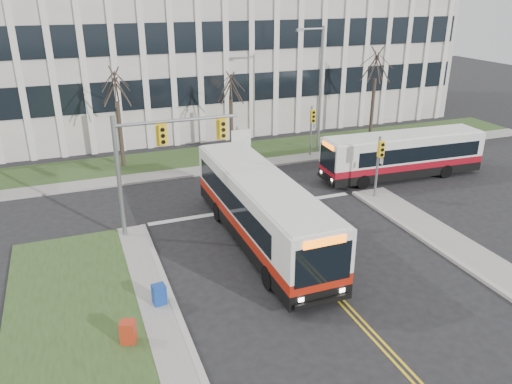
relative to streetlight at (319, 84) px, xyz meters
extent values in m
plane|color=black|center=(-8.03, -16.20, -5.19)|extent=(120.00, 120.00, 0.00)
cube|color=#9E9B93|center=(-3.03, -1.00, -5.12)|extent=(44.00, 1.60, 0.14)
cube|color=#2C451D|center=(-3.03, 1.80, -5.13)|extent=(44.00, 5.00, 0.12)
cube|color=silver|center=(-3.03, 13.80, 0.81)|extent=(40.00, 16.00, 12.00)
cylinder|color=slate|center=(-15.33, -9.00, -2.09)|extent=(0.22, 0.22, 6.20)
cylinder|color=slate|center=(-12.33, -9.00, 0.51)|extent=(6.00, 0.16, 0.16)
cube|color=yellow|center=(-13.13, -9.15, -0.09)|extent=(0.34, 0.24, 0.92)
cube|color=yellow|center=(-10.13, -9.15, -0.09)|extent=(0.34, 0.24, 0.92)
cylinder|color=slate|center=(-0.83, -9.20, -3.29)|extent=(0.14, 0.14, 3.80)
cube|color=yellow|center=(-0.83, -9.40, -2.09)|extent=(0.34, 0.24, 0.92)
cylinder|color=slate|center=(-0.83, -0.70, -3.29)|extent=(0.14, 0.14, 3.80)
cube|color=yellow|center=(-0.83, -0.90, -2.09)|extent=(0.34, 0.24, 0.92)
cylinder|color=slate|center=(0.17, 0.00, -0.59)|extent=(0.20, 0.20, 9.20)
cylinder|color=slate|center=(-0.73, 0.00, 3.81)|extent=(1.80, 0.14, 0.14)
cube|color=slate|center=(-1.63, 0.00, 3.76)|extent=(0.50, 0.25, 0.18)
cylinder|color=slate|center=(-6.13, 1.30, -4.69)|extent=(0.08, 0.08, 1.00)
cylinder|color=slate|center=(-4.93, 1.30, -4.69)|extent=(0.08, 0.08, 1.00)
cube|color=white|center=(-5.53, 1.30, -3.99)|extent=(1.50, 0.12, 1.60)
cylinder|color=#42352B|center=(-14.03, 1.80, -2.88)|extent=(0.28, 0.28, 4.62)
cylinder|color=#42352B|center=(-6.03, 2.00, -3.15)|extent=(0.28, 0.28, 4.09)
cylinder|color=#42352B|center=(5.97, 1.80, -2.72)|extent=(0.28, 0.28, 4.95)
cube|color=navy|center=(-14.83, -15.51, -4.72)|extent=(0.55, 0.51, 0.95)
cube|color=#A92C15|center=(-16.27, -17.39, -4.72)|extent=(0.63, 0.60, 0.95)
camera|label=1|loc=(-17.20, -32.19, 6.35)|focal=35.00mm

